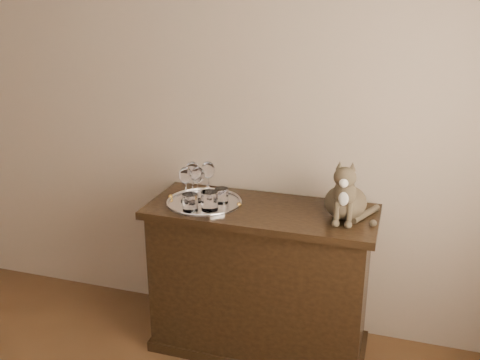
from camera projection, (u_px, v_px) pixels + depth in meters
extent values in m
cube|color=tan|center=(176.00, 96.00, 3.07)|extent=(4.00, 0.10, 2.70)
cylinder|color=silver|center=(204.00, 203.00, 2.84)|extent=(0.40, 0.40, 0.01)
cylinder|color=white|center=(209.00, 201.00, 2.73)|extent=(0.09, 0.09, 0.10)
cylinder|color=white|center=(190.00, 202.00, 2.72)|extent=(0.08, 0.08, 0.09)
cylinder|color=white|center=(222.00, 195.00, 2.83)|extent=(0.07, 0.07, 0.08)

